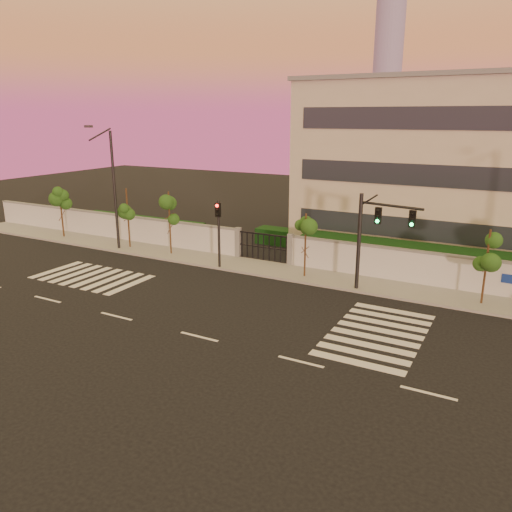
# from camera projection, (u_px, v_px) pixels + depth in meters

# --- Properties ---
(ground) EXTENTS (120.00, 120.00, 0.00)m
(ground) POSITION_uv_depth(u_px,v_px,m) (199.00, 337.00, 22.55)
(ground) COLOR black
(ground) RESTS_ON ground
(sidewalk) EXTENTS (60.00, 3.00, 0.15)m
(sidewalk) POSITION_uv_depth(u_px,v_px,m) (295.00, 273.00, 31.41)
(sidewalk) COLOR gray
(sidewalk) RESTS_ON ground
(perimeter_wall) EXTENTS (60.00, 0.36, 2.20)m
(perimeter_wall) POSITION_uv_depth(u_px,v_px,m) (306.00, 253.00, 32.36)
(perimeter_wall) COLOR silver
(perimeter_wall) RESTS_ON ground
(hedge_row) EXTENTS (41.00, 4.25, 1.80)m
(hedge_row) POSITION_uv_depth(u_px,v_px,m) (336.00, 249.00, 34.26)
(hedge_row) COLOR black
(hedge_row) RESTS_ON ground
(institutional_building) EXTENTS (24.40, 12.40, 12.25)m
(institutional_building) POSITION_uv_depth(u_px,v_px,m) (479.00, 167.00, 35.35)
(institutional_building) COLOR #B9B19D
(institutional_building) RESTS_ON ground
(distant_skyscraper) EXTENTS (16.00, 16.00, 118.00)m
(distant_skyscraper) POSITION_uv_depth(u_px,v_px,m) (391.00, 16.00, 272.46)
(distant_skyscraper) COLOR gray
(distant_skyscraper) RESTS_ON ground
(road_markings) EXTENTS (57.00, 7.62, 0.02)m
(road_markings) POSITION_uv_depth(u_px,v_px,m) (215.00, 304.00, 26.45)
(road_markings) COLOR silver
(road_markings) RESTS_ON ground
(street_tree_a) EXTENTS (1.55, 1.24, 4.24)m
(street_tree_a) POSITION_uv_depth(u_px,v_px,m) (61.00, 200.00, 39.92)
(street_tree_a) COLOR #382314
(street_tree_a) RESTS_ON ground
(street_tree_b) EXTENTS (1.38, 1.10, 4.54)m
(street_tree_b) POSITION_uv_depth(u_px,v_px,m) (127.00, 205.00, 36.61)
(street_tree_b) COLOR #382314
(street_tree_b) RESTS_ON ground
(street_tree_c) EXTENTS (1.32, 1.05, 4.58)m
(street_tree_c) POSITION_uv_depth(u_px,v_px,m) (169.00, 209.00, 34.82)
(street_tree_c) COLOR #382314
(street_tree_c) RESTS_ON ground
(street_tree_d) EXTENTS (1.35, 1.08, 4.04)m
(street_tree_d) POSITION_uv_depth(u_px,v_px,m) (306.00, 231.00, 29.89)
(street_tree_d) COLOR #382314
(street_tree_d) RESTS_ON ground
(street_tree_e) EXTENTS (1.41, 1.12, 4.11)m
(street_tree_e) POSITION_uv_depth(u_px,v_px,m) (489.00, 250.00, 25.44)
(street_tree_e) COLOR #382314
(street_tree_e) RESTS_ON ground
(traffic_signal_main) EXTENTS (3.51, 0.86, 5.58)m
(traffic_signal_main) POSITION_uv_depth(u_px,v_px,m) (372.00, 232.00, 27.24)
(traffic_signal_main) COLOR black
(traffic_signal_main) RESTS_ON ground
(traffic_signal_secondary) EXTENTS (0.35, 0.34, 4.52)m
(traffic_signal_secondary) POSITION_uv_depth(u_px,v_px,m) (219.00, 226.00, 31.77)
(traffic_signal_secondary) COLOR black
(traffic_signal_secondary) RESTS_ON ground
(streetlight_west) EXTENTS (0.54, 2.18, 9.04)m
(streetlight_west) POSITION_uv_depth(u_px,v_px,m) (112.00, 185.00, 35.68)
(streetlight_west) COLOR black
(streetlight_west) RESTS_ON ground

